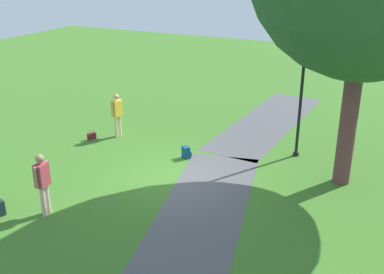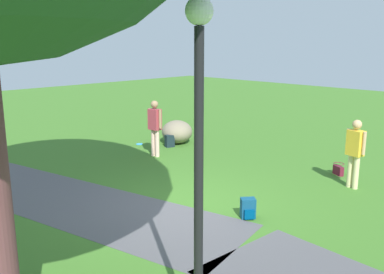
{
  "view_description": "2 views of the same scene",
  "coord_description": "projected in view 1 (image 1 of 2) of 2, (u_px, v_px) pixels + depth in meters",
  "views": [
    {
      "loc": [
        11.17,
        5.78,
        6.29
      ],
      "look_at": [
        -0.75,
        0.01,
        1.05
      ],
      "focal_mm": 43.23,
      "sensor_mm": 36.0,
      "label": 1
    },
    {
      "loc": [
        -6.09,
        5.79,
        3.4
      ],
      "look_at": [
        0.86,
        -1.17,
        1.17
      ],
      "focal_mm": 39.84,
      "sensor_mm": 36.0,
      "label": 2
    }
  ],
  "objects": [
    {
      "name": "ground_plane",
      "position": [
        181.0,
        177.0,
        14.0
      ],
      "size": [
        48.0,
        48.0,
        0.0
      ],
      "primitive_type": "plane",
      "color": "#3C6F25"
    },
    {
      "name": "spare_backpack_on_lawn",
      "position": [
        186.0,
        152.0,
        15.27
      ],
      "size": [
        0.35,
        0.35,
        0.4
      ],
      "color": "navy",
      "rests_on": "ground"
    },
    {
      "name": "woman_with_handbag",
      "position": [
        117.0,
        112.0,
        16.82
      ],
      "size": [
        0.51,
        0.31,
        1.63
      ],
      "color": "beige",
      "rests_on": "ground"
    },
    {
      "name": "footpath_segment_near",
      "position": [
        268.0,
        121.0,
        18.67
      ],
      "size": [
        8.12,
        2.69,
        0.01
      ],
      "color": "#504F53",
      "rests_on": "ground"
    },
    {
      "name": "handbag_on_grass",
      "position": [
        92.0,
        136.0,
        16.81
      ],
      "size": [
        0.37,
        0.37,
        0.31
      ],
      "color": "maroon",
      "rests_on": "ground"
    },
    {
      "name": "man_near_boulder",
      "position": [
        42.0,
        180.0,
        11.66
      ],
      "size": [
        0.52,
        0.27,
        1.68
      ],
      "color": "beige",
      "rests_on": "ground"
    },
    {
      "name": "lamp_post",
      "position": [
        302.0,
        88.0,
        14.66
      ],
      "size": [
        0.28,
        0.28,
        3.82
      ],
      "color": "black",
      "rests_on": "ground"
    },
    {
      "name": "footpath_segment_mid",
      "position": [
        199.0,
        218.0,
        11.81
      ],
      "size": [
        8.29,
        3.86,
        0.01
      ],
      "color": "#504F53",
      "rests_on": "ground"
    }
  ]
}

